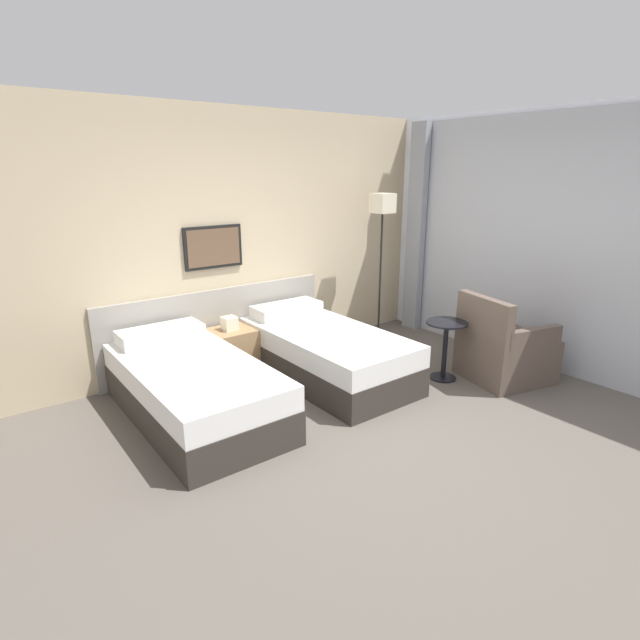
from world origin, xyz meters
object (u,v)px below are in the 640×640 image
floor_lamp (382,220)px  armchair (504,352)px  nightstand (231,350)px  bed_near_door (194,388)px  side_table (446,340)px  bed_near_window (325,353)px

floor_lamp → armchair: floor_lamp is taller
nightstand → armchair: 2.82m
bed_near_door → floor_lamp: 2.98m
bed_near_door → side_table: bed_near_door is taller
armchair → nightstand: bearing=63.2°
bed_near_window → armchair: armchair is taller
floor_lamp → side_table: size_ratio=2.96×
floor_lamp → armchair: bearing=-83.3°
nightstand → side_table: size_ratio=1.00×
side_table → bed_near_door: bearing=161.8°
bed_near_window → side_table: bed_near_window is taller
nightstand → side_table: nightstand is taller
side_table → armchair: (0.47, -0.37, -0.13)m
side_table → armchair: 0.62m
floor_lamp → armchair: size_ratio=1.97×
floor_lamp → nightstand: bearing=173.9°
bed_near_door → nightstand: (0.72, 0.69, -0.02)m
bed_near_door → armchair: 3.08m
nightstand → armchair: armchair is taller
bed_near_door → bed_near_window: (1.44, 0.00, 0.00)m
bed_near_door → side_table: 2.51m
bed_near_door → nightstand: size_ratio=3.13×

